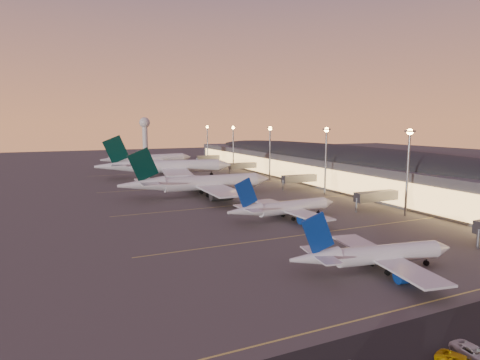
# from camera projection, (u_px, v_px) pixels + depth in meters

# --- Properties ---
(ground) EXTENTS (700.00, 700.00, 0.00)m
(ground) POSITION_uv_depth(u_px,v_px,m) (303.00, 229.00, 105.32)
(ground) COLOR #474442
(airliner_narrow_south) EXTENTS (33.61, 30.35, 12.02)m
(airliner_narrow_south) POSITION_uv_depth(u_px,v_px,m) (374.00, 255.00, 74.71)
(airliner_narrow_south) COLOR silver
(airliner_narrow_south) RESTS_ON ground
(airliner_narrow_north) EXTENTS (36.18, 32.37, 12.92)m
(airliner_narrow_north) POSITION_uv_depth(u_px,v_px,m) (284.00, 208.00, 115.02)
(airliner_narrow_north) COLOR silver
(airliner_narrow_north) RESTS_ON ground
(airliner_wide_near) EXTENTS (59.38, 53.85, 19.06)m
(airliner_wide_near) POSITION_uv_depth(u_px,v_px,m) (199.00, 183.00, 151.84)
(airliner_wide_near) COLOR silver
(airliner_wide_near) RESTS_ON ground
(airliner_wide_mid) EXTENTS (68.05, 62.75, 21.83)m
(airliner_wide_mid) POSITION_uv_depth(u_px,v_px,m) (166.00, 167.00, 202.79)
(airliner_wide_mid) COLOR silver
(airliner_wide_mid) RESTS_ON ground
(airliner_wide_far) EXTENTS (59.38, 54.75, 19.04)m
(airliner_wide_far) POSITION_uv_depth(u_px,v_px,m) (148.00, 159.00, 253.92)
(airliner_wide_far) COLOR silver
(airliner_wide_far) RESTS_ON ground
(terminal_building) EXTENTS (56.35, 255.00, 17.46)m
(terminal_building) POSITION_uv_depth(u_px,v_px,m) (329.00, 162.00, 194.65)
(terminal_building) COLOR #4D4D52
(terminal_building) RESTS_ON ground
(light_masts) EXTENTS (2.20, 217.20, 25.90)m
(light_masts) POSITION_uv_depth(u_px,v_px,m) (292.00, 146.00, 176.16)
(light_masts) COLOR slate
(light_masts) RESTS_ON ground
(radar_tower) EXTENTS (9.00, 9.00, 32.50)m
(radar_tower) POSITION_uv_depth(u_px,v_px,m) (145.00, 130.00, 340.97)
(radar_tower) COLOR silver
(radar_tower) RESTS_ON ground
(lane_markings) EXTENTS (90.00, 180.36, 0.00)m
(lane_markings) POSITION_uv_depth(u_px,v_px,m) (241.00, 202.00, 141.42)
(lane_markings) COLOR #D8C659
(lane_markings) RESTS_ON ground
(service_van_c) EXTENTS (2.59, 5.43, 1.50)m
(service_van_c) POSITION_uv_depth(u_px,v_px,m) (474.00, 353.00, 47.01)
(service_van_c) COLOR silver
(service_van_c) RESTS_ON ground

